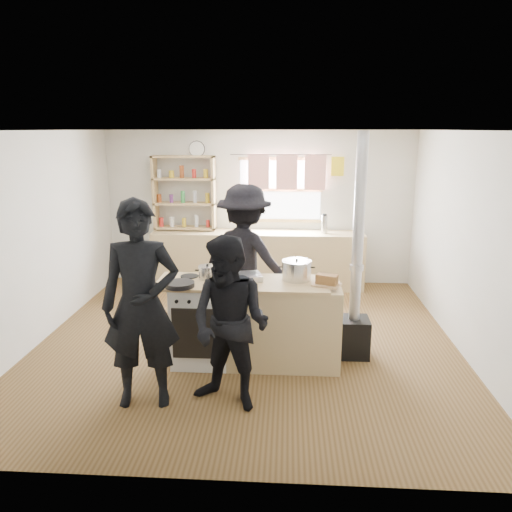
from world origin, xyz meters
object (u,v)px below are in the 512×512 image
object	(u,v)px
bread_board	(327,281)
flue_heater	(355,300)
roast_tray	(245,277)
person_far	(245,259)
person_near_right	(230,324)
stockpot_stove	(208,272)
cooking_island	(256,322)
thermos	(324,224)
stockpot_counter	(297,270)
skillet_greens	(180,284)
person_near_left	(141,305)

from	to	relation	value
bread_board	flue_heater	size ratio (longest dim) A/B	0.13
roast_tray	bread_board	distance (m)	0.89
flue_heater	person_far	size ratio (longest dim) A/B	1.34
person_near_right	stockpot_stove	bearing A→B (deg)	133.16
cooking_island	bread_board	distance (m)	0.91
thermos	bread_board	xyz separation A→B (m)	(-0.17, -2.86, -0.06)
thermos	bread_board	world-z (taller)	thermos
stockpot_stove	cooking_island	bearing A→B (deg)	-9.14
stockpot_stove	stockpot_counter	bearing A→B (deg)	1.39
skillet_greens	person_near_left	size ratio (longest dim) A/B	0.17
person_far	roast_tray	bearing A→B (deg)	117.27
skillet_greens	stockpot_counter	world-z (taller)	stockpot_counter
flue_heater	stockpot_counter	bearing A→B (deg)	-168.77
thermos	stockpot_counter	bearing A→B (deg)	-100.20
skillet_greens	bread_board	bearing A→B (deg)	4.91
cooking_island	stockpot_counter	size ratio (longest dim) A/B	6.11
roast_tray	person_near_left	xyz separation A→B (m)	(-0.86, -0.97, 0.00)
person_near_right	bread_board	bearing A→B (deg)	64.85
flue_heater	person_near_left	distance (m)	2.39
bread_board	stockpot_counter	bearing A→B (deg)	147.51
person_far	flue_heater	bearing A→B (deg)	174.64
skillet_greens	flue_heater	world-z (taller)	flue_heater
skillet_greens	stockpot_counter	bearing A→B (deg)	15.20
skillet_greens	bread_board	distance (m)	1.53
stockpot_stove	person_far	xyz separation A→B (m)	(0.34, 0.84, -0.07)
person_near_right	person_far	size ratio (longest dim) A/B	0.86
roast_tray	person_far	world-z (taller)	person_far
thermos	stockpot_counter	world-z (taller)	thermos
skillet_greens	stockpot_counter	xyz separation A→B (m)	(1.21, 0.33, 0.08)
person_near_right	person_far	bearing A→B (deg)	114.00
stockpot_stove	person_near_left	bearing A→B (deg)	-114.82
roast_tray	stockpot_counter	size ratio (longest dim) A/B	1.29
stockpot_stove	person_near_right	size ratio (longest dim) A/B	0.12
stockpot_counter	flue_heater	bearing A→B (deg)	11.23
roast_tray	stockpot_stove	xyz separation A→B (m)	(-0.40, 0.01, 0.04)
thermos	flue_heater	bearing A→B (deg)	-85.97
skillet_greens	person_far	world-z (taller)	person_far
bread_board	person_near_left	xyz separation A→B (m)	(-1.73, -0.81, -0.01)
cooking_island	person_far	xyz separation A→B (m)	(-0.20, 0.92, 0.47)
thermos	person_near_right	world-z (taller)	person_near_right
thermos	person_near_right	bearing A→B (deg)	-106.49
roast_tray	flue_heater	xyz separation A→B (m)	(1.22, 0.17, -0.30)
cooking_island	stockpot_stove	distance (m)	0.76
stockpot_counter	person_near_right	bearing A→B (deg)	-121.01
stockpot_stove	person_near_left	size ratio (longest dim) A/B	0.10
bread_board	flue_heater	world-z (taller)	flue_heater
flue_heater	person_near_left	xyz separation A→B (m)	(-2.08, -1.13, 0.31)
bread_board	person_near_left	bearing A→B (deg)	-155.05
skillet_greens	roast_tray	world-z (taller)	roast_tray
skillet_greens	person_far	xyz separation A→B (m)	(0.58, 1.14, -0.02)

